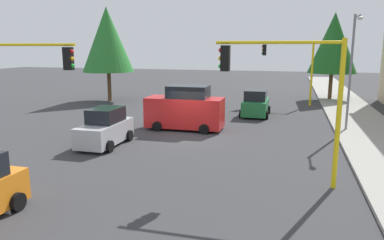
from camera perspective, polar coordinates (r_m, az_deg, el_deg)
ground_plane at (r=21.28m, az=-1.15°, el=-2.66°), size 120.00×120.00×0.00m
sidewalk_kerb at (r=25.76m, az=25.31°, el=-1.12°), size 80.00×4.00×0.15m
traffic_signal_far_left at (r=33.84m, az=15.10°, el=8.94°), size 0.36×4.59×5.57m
traffic_signal_near_left at (r=13.87m, az=14.59°, el=5.66°), size 0.36×4.59×5.45m
traffic_signal_near_right at (r=17.98m, az=-24.60°, el=6.08°), size 0.36×4.59×5.38m
street_lamp_curbside at (r=23.69m, az=23.65°, el=8.47°), size 2.15×0.28×7.00m
tree_roadside_far at (r=38.00m, az=21.12°, el=11.08°), size 4.54×4.54×8.31m
tree_opposite_side at (r=35.98m, az=-13.01°, el=12.06°), size 4.78×4.78×8.77m
delivery_van_red at (r=23.04m, az=-1.06°, el=1.68°), size 2.22×4.80×2.77m
car_green at (r=28.07m, az=9.84°, el=2.47°), size 3.79×2.08×1.98m
car_silver at (r=19.93m, az=-13.32°, el=-1.29°), size 3.75×1.93×1.98m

